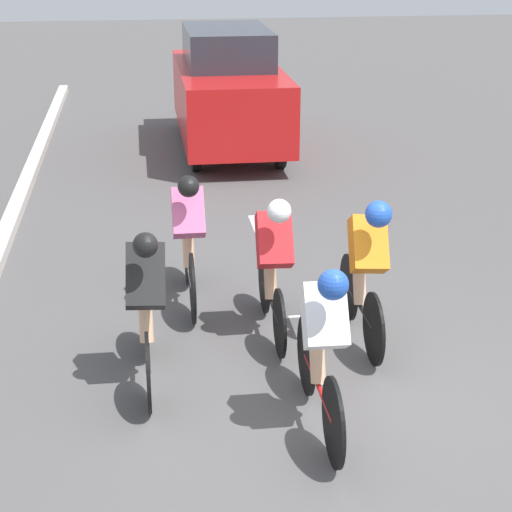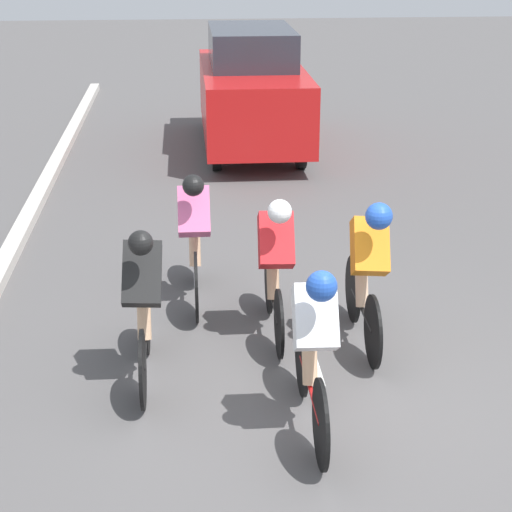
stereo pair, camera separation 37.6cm
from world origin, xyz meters
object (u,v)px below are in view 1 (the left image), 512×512
Objects in this scene: cyclist_black at (146,303)px; support_car at (228,90)px; cyclist_white at (323,343)px; cyclist_red at (274,262)px; cyclist_orange at (366,265)px; cyclist_pink at (189,236)px.

support_car reaches higher than cyclist_black.
cyclist_white is 1.06× the size of cyclist_red.
cyclist_orange is 0.38× the size of support_car.
support_car is at bearing -99.62° from cyclist_pink.
cyclist_black is 0.95× the size of cyclist_white.
cyclist_red is (0.82, -0.27, -0.03)m from cyclist_orange.
cyclist_pink is 6.59m from support_car.
cyclist_red is at bearing 131.46° from cyclist_pink.
cyclist_orange is at bearing 161.67° from cyclist_red.
cyclist_black is 1.01× the size of cyclist_orange.
cyclist_orange reaches higher than cyclist_black.
cyclist_pink is 0.98× the size of cyclist_white.
cyclist_black is 0.38× the size of support_car.
cyclist_red is (0.12, -1.68, 0.00)m from cyclist_white.
support_car reaches higher than cyclist_pink.
cyclist_pink reaches higher than cyclist_white.
cyclist_red is 0.38× the size of support_car.
cyclist_black is 1.60m from cyclist_white.
cyclist_pink is 1.12m from cyclist_red.
cyclist_orange is 0.94× the size of cyclist_white.
cyclist_orange reaches higher than cyclist_red.
support_car reaches higher than cyclist_orange.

